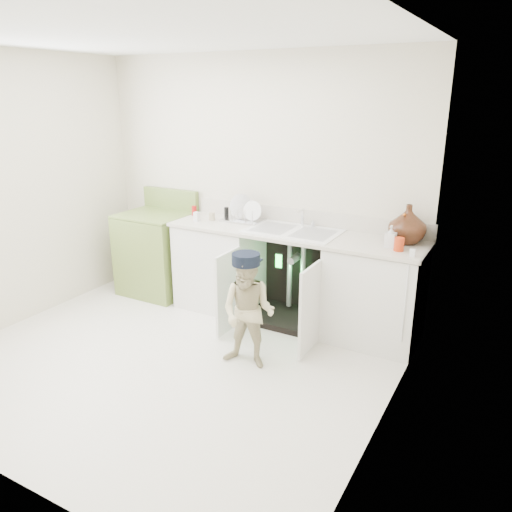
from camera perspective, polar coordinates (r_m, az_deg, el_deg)
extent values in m
plane|color=silver|center=(4.29, -9.88, -11.74)|extent=(3.50, 3.50, 0.00)
cube|color=beige|center=(5.05, 0.05, 8.24)|extent=(3.50, 2.50, 0.02)
cube|color=beige|center=(5.11, -26.32, 6.49)|extent=(2.50, 3.00, 0.02)
cube|color=beige|center=(3.06, 15.37, 0.93)|extent=(2.50, 3.00, 0.02)
plane|color=white|center=(3.75, -12.12, 23.60)|extent=(3.50, 3.50, 0.00)
cube|color=white|center=(5.13, -4.02, -1.11)|extent=(0.80, 0.60, 0.86)
cube|color=white|center=(4.52, 13.35, -4.33)|extent=(0.80, 0.60, 0.86)
cube|color=black|center=(5.00, 5.41, -1.68)|extent=(0.80, 0.06, 0.86)
cube|color=black|center=(4.93, 3.99, -7.00)|extent=(0.80, 0.60, 0.06)
cylinder|color=gray|center=(4.87, 3.86, -1.92)|extent=(0.05, 0.05, 0.70)
cylinder|color=gray|center=(4.82, 5.36, -2.19)|extent=(0.05, 0.05, 0.70)
cylinder|color=gray|center=(4.75, 4.41, -0.31)|extent=(0.07, 0.18, 0.07)
cube|color=white|center=(4.55, -3.18, -4.10)|extent=(0.03, 0.40, 0.76)
cube|color=white|center=(4.21, 6.15, -6.08)|extent=(0.02, 0.40, 0.76)
cube|color=beige|center=(4.63, 4.22, 2.63)|extent=(2.44, 0.64, 0.03)
cube|color=beige|center=(4.86, 5.69, 4.44)|extent=(2.44, 0.02, 0.15)
cube|color=white|center=(4.62, 4.23, 2.75)|extent=(0.85, 0.55, 0.02)
cube|color=gray|center=(4.71, 1.96, 3.19)|extent=(0.34, 0.40, 0.01)
cube|color=gray|center=(4.54, 6.58, 2.52)|extent=(0.34, 0.40, 0.01)
cylinder|color=silver|center=(4.80, 5.36, 4.45)|extent=(0.03, 0.03, 0.17)
cylinder|color=silver|center=(4.72, 5.10, 5.18)|extent=(0.02, 0.14, 0.02)
cylinder|color=silver|center=(4.77, 6.56, 3.70)|extent=(0.04, 0.04, 0.06)
cylinder|color=silver|center=(4.13, 16.68, -5.03)|extent=(0.01, 0.01, 0.70)
cube|color=silver|center=(4.08, 17.44, 0.34)|extent=(0.04, 0.02, 0.06)
cube|color=silver|center=(4.99, -1.48, 4.13)|extent=(0.40, 0.27, 0.02)
cylinder|color=silver|center=(5.01, -1.72, 5.01)|extent=(0.25, 0.09, 0.24)
cylinder|color=white|center=(4.93, -0.40, 4.68)|extent=(0.20, 0.05, 0.20)
cylinder|color=silver|center=(4.98, -3.68, 4.83)|extent=(0.01, 0.01, 0.12)
cylinder|color=silver|center=(4.93, -2.88, 4.73)|extent=(0.01, 0.01, 0.12)
cylinder|color=silver|center=(4.89, -2.08, 4.63)|extent=(0.01, 0.01, 0.12)
cylinder|color=silver|center=(4.85, -1.26, 4.52)|extent=(0.01, 0.01, 0.12)
cylinder|color=silver|center=(4.81, -0.43, 4.42)|extent=(0.01, 0.01, 0.12)
imported|color=#4B2415|center=(4.41, 16.95, 3.52)|extent=(0.32, 0.32, 0.33)
imported|color=orange|center=(4.38, 16.49, 3.01)|extent=(0.10, 0.10, 0.26)
imported|color=silver|center=(4.26, 15.13, 2.15)|extent=(0.08, 0.09, 0.19)
cylinder|color=#BD3110|center=(4.19, 16.03, 1.29)|extent=(0.08, 0.08, 0.11)
cylinder|color=#A70F0E|center=(5.25, -7.08, 5.16)|extent=(0.05, 0.05, 0.10)
cylinder|color=tan|center=(5.04, -5.04, 4.54)|extent=(0.06, 0.06, 0.08)
cylinder|color=black|center=(5.08, -3.39, 4.93)|extent=(0.04, 0.04, 0.12)
cube|color=silver|center=(5.02, -6.79, 4.50)|extent=(0.05, 0.05, 0.09)
cube|color=olive|center=(5.58, -11.22, 0.20)|extent=(0.72, 0.65, 0.87)
cube|color=olive|center=(5.46, -11.51, 4.67)|extent=(0.72, 0.65, 0.02)
cube|color=olive|center=(5.65, -9.72, 6.44)|extent=(0.72, 0.06, 0.23)
cylinder|color=black|center=(5.46, -14.02, 4.44)|extent=(0.16, 0.16, 0.02)
cylinder|color=silver|center=(5.46, -14.03, 4.56)|extent=(0.19, 0.19, 0.01)
cylinder|color=black|center=(5.69, -11.85, 5.14)|extent=(0.16, 0.16, 0.02)
cylinder|color=silver|center=(5.69, -11.86, 5.26)|extent=(0.19, 0.19, 0.01)
cylinder|color=black|center=(5.23, -11.12, 4.04)|extent=(0.16, 0.16, 0.02)
cylinder|color=silver|center=(5.23, -11.13, 4.17)|extent=(0.19, 0.19, 0.01)
cylinder|color=black|center=(5.47, -8.99, 4.78)|extent=(0.16, 0.16, 0.02)
cylinder|color=silver|center=(5.47, -8.99, 4.90)|extent=(0.19, 0.19, 0.01)
imported|color=beige|center=(3.97, -0.89, -6.45)|extent=(0.49, 0.40, 0.93)
cylinder|color=black|center=(3.81, -0.92, -0.48)|extent=(0.24, 0.24, 0.09)
cube|color=black|center=(3.91, -0.33, -0.53)|extent=(0.18, 0.11, 0.01)
cube|color=black|center=(4.37, 2.65, -0.55)|extent=(0.07, 0.01, 0.14)
cube|color=#26F23F|center=(4.36, 2.61, -0.58)|extent=(0.06, 0.00, 0.12)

